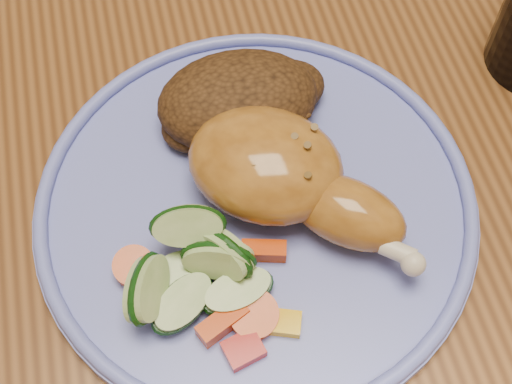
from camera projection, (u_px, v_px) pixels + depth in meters
dining_table at (275, 188)px, 0.61m from camera, size 0.90×1.40×0.75m
plate at (256, 207)px, 0.50m from camera, size 0.31×0.31×0.01m
plate_rim at (256, 199)px, 0.49m from camera, size 0.30×0.30×0.01m
chicken_leg at (285, 176)px, 0.47m from camera, size 0.16×0.16×0.06m
rice_pilaf at (241, 101)px, 0.51m from camera, size 0.13×0.08×0.05m
vegetable_pile at (199, 275)px, 0.45m from camera, size 0.12×0.11×0.05m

